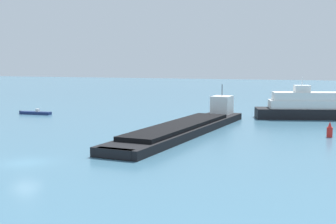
% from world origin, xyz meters
% --- Properties ---
extents(ground_plane, '(400.00, 400.00, 0.00)m').
position_xyz_m(ground_plane, '(0.00, 0.00, 0.00)').
color(ground_plane, teal).
extents(small_motorboat, '(6.10, 1.34, 1.00)m').
position_xyz_m(small_motorboat, '(-22.44, 32.89, 0.27)').
color(small_motorboat, navy).
rests_on(small_motorboat, ground).
extents(white_riverboat, '(19.71, 9.64, 6.75)m').
position_xyz_m(white_riverboat, '(23.54, 43.15, 1.85)').
color(white_riverboat, black).
rests_on(white_riverboat, ground).
extents(cargo_barge, '(8.15, 34.99, 5.57)m').
position_xyz_m(cargo_barge, '(8.47, 22.18, 0.83)').
color(cargo_barge, black).
rests_on(cargo_barge, ground).
extents(channel_buoy_red, '(0.70, 0.70, 1.90)m').
position_xyz_m(channel_buoy_red, '(25.82, 24.50, 0.81)').
color(channel_buoy_red, red).
rests_on(channel_buoy_red, ground).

